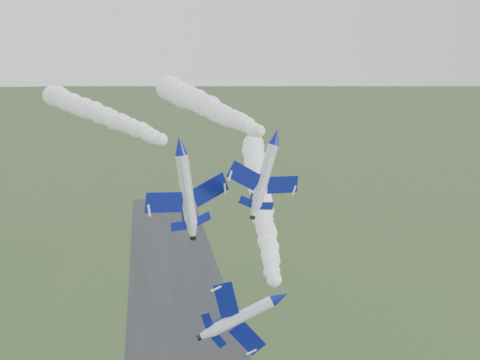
% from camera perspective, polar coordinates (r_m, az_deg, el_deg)
% --- Properties ---
extents(jet_lead, '(4.55, 11.27, 8.35)m').
position_cam_1_polar(jet_lead, '(60.45, 4.34, -12.38)').
color(jet_lead, white).
extents(smoke_trail_jet_lead, '(11.64, 71.59, 4.97)m').
position_cam_1_polar(smoke_trail_jet_lead, '(95.64, 2.06, -1.08)').
color(smoke_trail_jet_lead, white).
extents(jet_pair_left, '(12.02, 13.94, 3.66)m').
position_cam_1_polar(jet_pair_left, '(69.11, -6.37, 3.73)').
color(jet_pair_left, white).
extents(smoke_trail_jet_pair_left, '(29.57, 67.76, 4.64)m').
position_cam_1_polar(smoke_trail_jet_pair_left, '(105.87, -15.46, 7.10)').
color(smoke_trail_jet_pair_left, white).
extents(jet_pair_right, '(10.28, 12.60, 3.99)m').
position_cam_1_polar(jet_pair_right, '(70.97, 3.87, 4.64)').
color(jet_pair_right, white).
extents(smoke_trail_jet_pair_right, '(19.24, 67.61, 5.83)m').
position_cam_1_polar(smoke_trail_jet_pair_right, '(105.16, -4.20, 8.14)').
color(smoke_trail_jet_pair_right, white).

